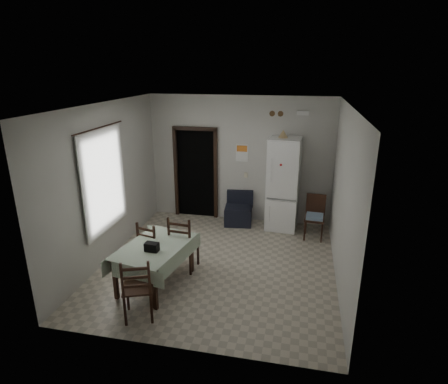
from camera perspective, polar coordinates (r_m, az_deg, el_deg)
ground at (r=7.09m, az=-0.85°, el=-10.90°), size 4.50×4.50×0.00m
ceiling at (r=6.20m, az=-0.98°, el=13.11°), size 4.20×4.50×0.02m
wall_back at (r=8.62m, az=2.42°, el=4.91°), size 4.20×0.02×2.90m
wall_front at (r=4.50m, az=-7.34°, el=-8.60°), size 4.20×0.02×2.90m
wall_left at (r=7.24m, az=-17.34°, el=1.36°), size 0.02×4.50×2.90m
wall_right at (r=6.39m, az=17.77°, el=-0.96°), size 0.02×4.50×2.90m
doorway at (r=9.14m, az=-3.92°, el=3.15°), size 1.06×0.52×2.22m
window_recess at (r=7.07m, az=-18.54°, el=1.68°), size 0.10×1.20×1.60m
curtain at (r=7.02m, az=-17.76°, el=1.63°), size 0.02×1.45×1.85m
curtain_rod at (r=6.81m, az=-18.48°, el=9.29°), size 0.02×1.60×0.02m
calendar at (r=8.57m, az=2.75°, el=5.98°), size 0.28×0.02×0.40m
calendar_image at (r=8.54m, az=2.75°, el=6.62°), size 0.24×0.01×0.14m
light_switch at (r=8.68m, az=3.35°, el=2.59°), size 0.08×0.02×0.12m
vent_left at (r=8.33m, az=7.35°, el=11.78°), size 0.12×0.03×0.12m
vent_right at (r=8.32m, az=8.61°, el=11.71°), size 0.12×0.03×0.12m
emergency_light at (r=8.28m, az=11.92°, el=11.70°), size 0.25×0.07×0.09m
fridge at (r=8.33m, az=9.02°, el=1.17°), size 0.72×0.72×2.06m
tan_cone at (r=8.07m, az=9.01°, el=8.77°), size 0.22×0.22×0.17m
navy_seat at (r=8.64m, az=2.20°, el=-2.56°), size 0.68×0.66×0.74m
corner_chair at (r=8.11m, az=13.63°, el=-3.83°), size 0.43×0.43×0.94m
dining_table at (r=6.43m, az=-10.36°, el=-10.89°), size 1.15×1.53×0.72m
black_bag at (r=6.07m, az=-10.95°, el=-8.22°), size 0.23×0.15×0.14m
dining_chair_far_left at (r=6.84m, az=-10.80°, el=-7.96°), size 0.49×0.49×0.95m
dining_chair_far_right at (r=6.76m, az=-6.15°, el=-7.57°), size 0.48×0.48×1.05m
dining_chair_near_head at (r=5.66m, az=-12.98°, el=-13.90°), size 0.55×0.55×0.99m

